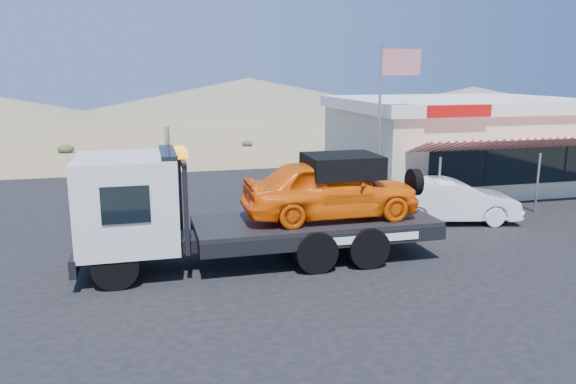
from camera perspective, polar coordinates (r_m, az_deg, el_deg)
name	(u,v)px	position (r m, az deg, el deg)	size (l,w,h in m)	color
ground	(280,266)	(15.16, -0.83, -7.56)	(120.00, 120.00, 0.00)	#8D7550
asphalt_lot	(318,231)	(18.42, 3.02, -3.93)	(32.00, 24.00, 0.02)	black
tow_truck	(252,202)	(15.02, -3.67, -0.99)	(9.48, 2.81, 3.17)	black
white_sedan	(451,201)	(20.04, 16.20, -0.86)	(1.57, 4.50, 1.48)	white
jerky_store	(456,141)	(26.90, 16.71, 5.02)	(10.40, 9.97, 3.90)	beige
flagpole	(386,110)	(20.20, 9.89, 8.17)	(1.55, 0.10, 6.00)	#99999E
distant_hills	(84,99)	(69.38, -20.02, 8.84)	(126.00, 48.00, 4.20)	#726B59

